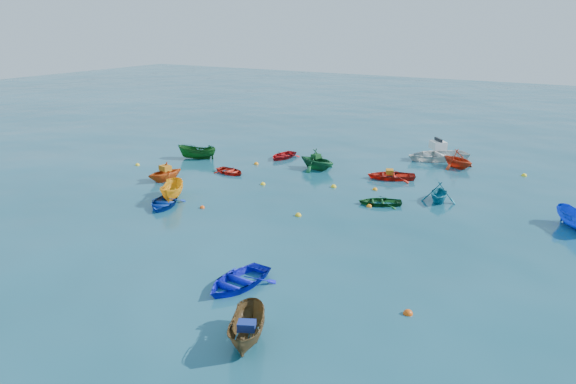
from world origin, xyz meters
The scene contains 29 objects.
ground centered at (0.00, 0.00, 0.00)m, with size 160.00×160.00×0.00m, color #0A3D4D.
dinghy_blue_sw centered at (-5.55, -0.03, 0.00)m, with size 2.14×2.99×0.62m, color #0D36A7.
sampan_brown_mid centered at (6.98, -9.52, 0.00)m, with size 1.14×3.04×1.17m, color brown.
dinghy_blue_se centered at (4.21, -6.25, 0.00)m, with size 2.38×3.32×0.69m, color #1017CE.
dinghy_orange_w centered at (-9.19, 4.09, 0.00)m, with size 2.27×2.63×1.39m, color #E05715.
sampan_yellow_mid centered at (-5.95, 1.20, 0.00)m, with size 1.19×3.15×1.22m, color #F8A316.
dinghy_green_e centered at (5.32, 6.77, 0.00)m, with size 1.83×2.55×0.53m, color #11491B.
dinghy_cyan_se centered at (8.16, 9.11, 0.00)m, with size 2.11×2.44×1.29m, color teal.
dinghy_red_nw centered at (-6.49, 7.88, 0.00)m, with size 1.77×2.47×0.51m, color red.
dinghy_green_n centered at (-1.71, 12.06, 0.00)m, with size 2.63×3.05×1.60m, color #14572C.
dinghy_red_ne centered at (3.90, 12.38, 0.00)m, with size 2.34×3.27×0.68m, color red.
dinghy_red_far centered at (-5.63, 13.71, 0.00)m, with size 2.04×2.86×0.59m, color red.
dinghy_orange_far centered at (7.04, 17.76, 0.00)m, with size 2.41×2.79×1.47m, color red.
sampan_green_far centered at (-11.31, 10.06, 0.00)m, with size 1.16×3.07×1.19m, color #124D15.
motorboat_white centered at (5.05, 19.43, 0.00)m, with size 3.48×4.87×1.61m, color white.
tarp_blue_a centered at (7.04, -9.66, 0.73)m, with size 0.60×0.45×0.29m, color navy.
tarp_orange_a centered at (-9.18, 4.14, 0.88)m, with size 0.75×0.57×0.37m, color orange.
tarp_green_b centered at (-1.80, 12.08, 0.96)m, with size 0.64×0.48×0.31m, color #10431A.
tarp_orange_b centered at (3.80, 12.34, 0.50)m, with size 0.65×0.49×0.32m, color #C57414.
buoy_or_a centered at (-3.38, 0.85, 0.00)m, with size 0.30×0.30×0.30m, color #F04D0D.
buoy_ye_a centered at (2.13, 2.53, 0.00)m, with size 0.36×0.36×0.36m, color yellow.
buoy_or_b centered at (11.07, -4.88, 0.00)m, with size 0.37×0.37×0.37m, color #DC4D0B.
buoy_ye_b centered at (-13.88, 6.17, 0.00)m, with size 0.33×0.33×0.33m, color yellow.
buoy_or_c centered at (-6.33, 10.97, 0.00)m, with size 0.36×0.36×0.36m, color orange.
buoy_ye_c centered at (1.38, 8.56, 0.00)m, with size 0.37×0.37×0.37m, color yellow.
buoy_or_d centered at (4.96, 6.02, 0.00)m, with size 0.34×0.34×0.34m, color orange.
buoy_ye_d centered at (-2.94, 6.69, 0.00)m, with size 0.34×0.34×0.34m, color yellow.
buoy_or_e centered at (3.95, 9.36, 0.00)m, with size 0.34×0.34×0.34m, color orange.
buoy_ye_e centered at (11.72, 17.82, 0.00)m, with size 0.38×0.38×0.38m, color yellow.
Camera 1 is at (16.71, -23.31, 10.64)m, focal length 35.00 mm.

